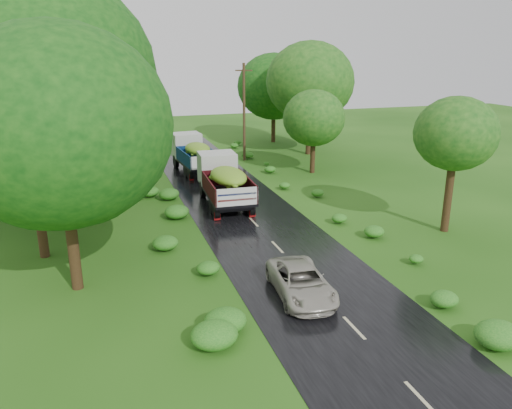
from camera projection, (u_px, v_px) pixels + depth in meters
name	position (u px, v px, depth m)	size (l,w,h in m)	color
ground	(354.00, 328.00, 18.01)	(120.00, 120.00, 0.00)	#1D4C10
road	(300.00, 271.00, 22.54)	(6.50, 80.00, 0.02)	black
road_lines	(292.00, 262.00, 23.44)	(0.12, 69.60, 0.00)	#BFB78C
truck_near	(223.00, 179.00, 31.81)	(2.79, 7.10, 2.94)	black
truck_far	(193.00, 152.00, 40.34)	(2.87, 6.84, 2.80)	black
car	(301.00, 282.00, 20.14)	(2.04, 4.42, 1.23)	#AFA99C
utility_pole	(244.00, 111.00, 43.44)	(1.41, 0.64, 8.42)	#382616
trees_left	(57.00, 89.00, 31.53)	(6.41, 34.05, 10.52)	black
trees_right	(309.00, 94.00, 43.53)	(6.20, 31.83, 8.50)	black
shrubs	(244.00, 206.00, 30.60)	(11.90, 44.00, 0.70)	#165F17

